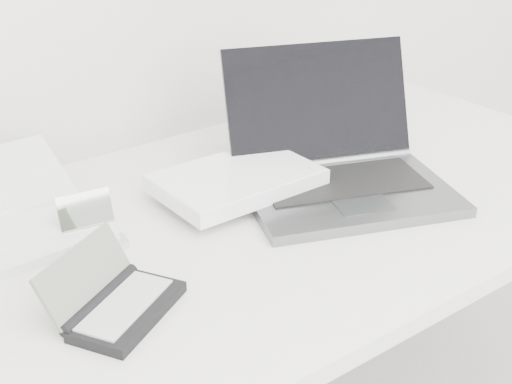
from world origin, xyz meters
TOP-DOWN VIEW (x-y plane):
  - desk at (0.00, 1.55)m, footprint 1.60×0.80m
  - laptop_large at (0.12, 1.56)m, footprint 0.57×0.47m
  - netbook_open_white at (-0.37, 1.73)m, footprint 0.26×0.33m
  - pda_silver at (-0.29, 1.62)m, footprint 0.10×0.11m
  - palmtop_charcoal at (-0.35, 1.42)m, footprint 0.22×0.21m

SIDE VIEW (x-z plane):
  - desk at x=0.00m, z-range 0.32..1.05m
  - pda_silver at x=-0.29m, z-range 0.71..0.78m
  - palmtop_charcoal at x=-0.35m, z-range 0.70..0.79m
  - netbook_open_white at x=-0.37m, z-range 0.71..0.80m
  - laptop_large at x=0.12m, z-range 0.65..0.89m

